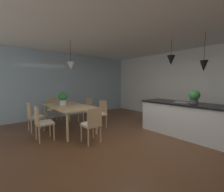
{
  "coord_description": "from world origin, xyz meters",
  "views": [
    {
      "loc": [
        2.27,
        -2.65,
        1.46
      ],
      "look_at": [
        -1.2,
        0.21,
        1.06
      ],
      "focal_mm": 24.15,
      "sensor_mm": 36.0,
      "label": 1
    }
  ],
  "objects_px": {
    "chair_kitchen_end": "(92,124)",
    "potted_plant_on_table": "(63,98)",
    "chair_near_left": "(34,116)",
    "chair_far_left": "(86,109)",
    "chair_window_end": "(54,109)",
    "chair_near_right": "(43,122)",
    "potted_plant_on_island": "(194,96)",
    "kitchen_island": "(184,118)",
    "chair_far_right": "(100,113)",
    "dining_table": "(68,107)"
  },
  "relations": [
    {
      "from": "chair_far_right",
      "to": "potted_plant_on_table",
      "type": "height_order",
      "value": "potted_plant_on_table"
    },
    {
      "from": "chair_near_left",
      "to": "chair_kitchen_end",
      "type": "xyz_separation_m",
      "value": [
        1.81,
        0.88,
        0.0
      ]
    },
    {
      "from": "chair_near_left",
      "to": "chair_window_end",
      "type": "bearing_deg",
      "value": 136.44
    },
    {
      "from": "chair_window_end",
      "to": "chair_near_right",
      "type": "xyz_separation_m",
      "value": [
        1.81,
        -0.87,
        0.0
      ]
    },
    {
      "from": "chair_far_left",
      "to": "chair_near_right",
      "type": "bearing_deg",
      "value": -62.93
    },
    {
      "from": "chair_kitchen_end",
      "to": "potted_plant_on_table",
      "type": "bearing_deg",
      "value": -176.46
    },
    {
      "from": "chair_kitchen_end",
      "to": "kitchen_island",
      "type": "height_order",
      "value": "kitchen_island"
    },
    {
      "from": "chair_near_left",
      "to": "dining_table",
      "type": "bearing_deg",
      "value": 63.01
    },
    {
      "from": "dining_table",
      "to": "chair_far_right",
      "type": "height_order",
      "value": "chair_far_right"
    },
    {
      "from": "chair_kitchen_end",
      "to": "kitchen_island",
      "type": "distance_m",
      "value": 2.55
    },
    {
      "from": "dining_table",
      "to": "kitchen_island",
      "type": "xyz_separation_m",
      "value": [
        2.5,
        2.29,
        -0.23
      ]
    },
    {
      "from": "chair_near_left",
      "to": "kitchen_island",
      "type": "bearing_deg",
      "value": 47.05
    },
    {
      "from": "chair_near_left",
      "to": "chair_far_left",
      "type": "height_order",
      "value": "same"
    },
    {
      "from": "kitchen_island",
      "to": "potted_plant_on_table",
      "type": "bearing_deg",
      "value": -138.43
    },
    {
      "from": "potted_plant_on_table",
      "to": "chair_near_right",
      "type": "bearing_deg",
      "value": -50.87
    },
    {
      "from": "chair_near_right",
      "to": "potted_plant_on_island",
      "type": "distance_m",
      "value": 3.96
    },
    {
      "from": "chair_near_left",
      "to": "chair_kitchen_end",
      "type": "distance_m",
      "value": 2.01
    },
    {
      "from": "chair_far_left",
      "to": "kitchen_island",
      "type": "distance_m",
      "value": 3.27
    },
    {
      "from": "chair_near_left",
      "to": "chair_far_left",
      "type": "xyz_separation_m",
      "value": [
        -0.0,
        1.75,
        0.0
      ]
    },
    {
      "from": "chair_window_end",
      "to": "potted_plant_on_island",
      "type": "bearing_deg",
      "value": 29.11
    },
    {
      "from": "chair_far_right",
      "to": "potted_plant_on_table",
      "type": "bearing_deg",
      "value": -123.11
    },
    {
      "from": "chair_near_right",
      "to": "potted_plant_on_island",
      "type": "relative_size",
      "value": 2.35
    },
    {
      "from": "potted_plant_on_island",
      "to": "dining_table",
      "type": "bearing_deg",
      "value": -140.26
    },
    {
      "from": "dining_table",
      "to": "chair_kitchen_end",
      "type": "relative_size",
      "value": 2.28
    },
    {
      "from": "chair_far_right",
      "to": "chair_window_end",
      "type": "height_order",
      "value": "same"
    },
    {
      "from": "chair_near_left",
      "to": "chair_kitchen_end",
      "type": "bearing_deg",
      "value": 25.83
    },
    {
      "from": "dining_table",
      "to": "chair_kitchen_end",
      "type": "height_order",
      "value": "chair_kitchen_end"
    },
    {
      "from": "chair_kitchen_end",
      "to": "potted_plant_on_table",
      "type": "relative_size",
      "value": 2.08
    },
    {
      "from": "chair_window_end",
      "to": "chair_near_right",
      "type": "distance_m",
      "value": 2.01
    },
    {
      "from": "dining_table",
      "to": "potted_plant_on_island",
      "type": "bearing_deg",
      "value": 39.74
    },
    {
      "from": "chair_near_right",
      "to": "chair_kitchen_end",
      "type": "height_order",
      "value": "same"
    },
    {
      "from": "chair_far_right",
      "to": "chair_kitchen_end",
      "type": "relative_size",
      "value": 1.0
    },
    {
      "from": "chair_near_right",
      "to": "chair_far_left",
      "type": "height_order",
      "value": "same"
    },
    {
      "from": "dining_table",
      "to": "chair_window_end",
      "type": "relative_size",
      "value": 2.28
    },
    {
      "from": "potted_plant_on_island",
      "to": "potted_plant_on_table",
      "type": "bearing_deg",
      "value": -140.97
    },
    {
      "from": "dining_table",
      "to": "chair_near_right",
      "type": "xyz_separation_m",
      "value": [
        0.45,
        -0.88,
        -0.22
      ]
    },
    {
      "from": "chair_far_right",
      "to": "kitchen_island",
      "type": "relative_size",
      "value": 0.39
    },
    {
      "from": "chair_kitchen_end",
      "to": "potted_plant_on_island",
      "type": "xyz_separation_m",
      "value": [
        1.39,
        2.29,
        0.63
      ]
    },
    {
      "from": "chair_far_right",
      "to": "chair_window_end",
      "type": "relative_size",
      "value": 1.0
    },
    {
      "from": "chair_near_right",
      "to": "chair_near_left",
      "type": "bearing_deg",
      "value": -180.0
    },
    {
      "from": "chair_near_left",
      "to": "chair_near_right",
      "type": "relative_size",
      "value": 1.0
    },
    {
      "from": "chair_near_right",
      "to": "chair_kitchen_end",
      "type": "distance_m",
      "value": 1.27
    },
    {
      "from": "chair_window_end",
      "to": "chair_far_left",
      "type": "height_order",
      "value": "same"
    },
    {
      "from": "chair_kitchen_end",
      "to": "potted_plant_on_island",
      "type": "height_order",
      "value": "potted_plant_on_island"
    },
    {
      "from": "dining_table",
      "to": "potted_plant_on_island",
      "type": "distance_m",
      "value": 3.6
    },
    {
      "from": "kitchen_island",
      "to": "chair_near_right",
      "type": "bearing_deg",
      "value": -122.99
    },
    {
      "from": "chair_near_right",
      "to": "chair_kitchen_end",
      "type": "bearing_deg",
      "value": 43.66
    },
    {
      "from": "chair_far_left",
      "to": "potted_plant_on_table",
      "type": "bearing_deg",
      "value": -74.98
    },
    {
      "from": "chair_near_left",
      "to": "potted_plant_on_island",
      "type": "relative_size",
      "value": 2.35
    },
    {
      "from": "chair_far_left",
      "to": "chair_near_left",
      "type": "bearing_deg",
      "value": -89.87
    }
  ]
}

